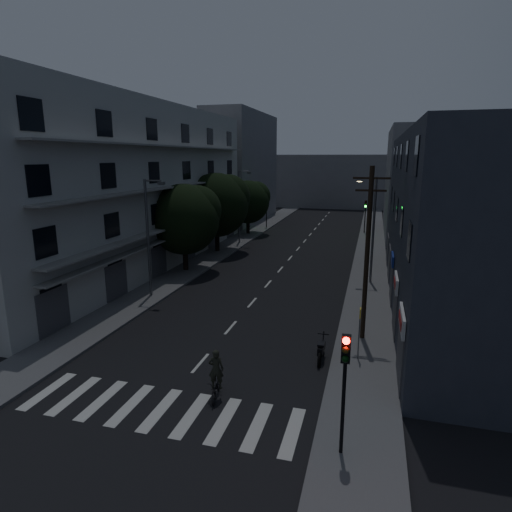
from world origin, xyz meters
The scene contains 23 objects.
ground centered at (0.00, 25.00, 0.00)m, with size 160.00×160.00×0.00m, color black.
sidewalk_left centered at (-7.50, 25.00, 0.07)m, with size 3.00×90.00×0.15m, color #565659.
sidewalk_right centered at (7.50, 25.00, 0.07)m, with size 3.00×90.00×0.15m, color #565659.
crosswalk centered at (0.00, -2.00, 0.00)m, with size 10.90×3.00×0.01m.
lane_markings centered at (0.00, 31.25, 0.01)m, with size 0.15×60.50×0.01m.
building_left centered at (-11.98, 18.00, 6.99)m, with size 7.00×36.00×14.00m.
building_right centered at (11.99, 14.00, 5.50)m, with size 6.19×28.00×11.00m.
building_far_left centered at (-12.00, 48.00, 8.00)m, with size 6.00×20.00×16.00m, color slate.
building_far_right centered at (12.00, 42.00, 6.50)m, with size 6.00×20.00×13.00m, color slate.
building_far_end centered at (0.00, 70.00, 5.00)m, with size 24.00×8.00×10.00m, color slate.
tree_near centered at (-7.65, 17.37, 4.71)m, with size 5.91×5.91×7.29m.
tree_mid centered at (-7.68, 25.24, 5.09)m, with size 6.43×6.43×7.91m.
tree_far centered at (-7.60, 36.09, 4.30)m, with size 5.36×5.36×6.63m.
traffic_signal_near centered at (6.95, -2.85, 3.10)m, with size 0.28×0.37×4.10m.
traffic_signal_far_right centered at (6.56, 40.30, 3.10)m, with size 0.28×0.37×4.10m.
traffic_signal_far_left centered at (-6.49, 40.97, 3.10)m, with size 0.28×0.37×4.10m.
street_lamp_left_near centered at (-7.02, 10.27, 4.60)m, with size 1.51×0.25×8.00m.
street_lamp_right centered at (7.49, 17.75, 4.60)m, with size 1.51×0.25×8.00m.
street_lamp_left_far centered at (-6.84, 30.15, 4.60)m, with size 1.51×0.25×8.00m.
utility_pole centered at (7.34, 6.75, 4.87)m, with size 1.80×0.24×9.00m.
bus_stop_sign centered at (7.21, 4.18, 1.89)m, with size 0.06×0.35×2.52m.
motorcycle centered at (5.50, 3.81, 0.50)m, with size 0.57×1.96×1.26m.
cyclist centered at (1.81, -0.61, 0.71)m, with size 0.87×1.74×2.11m.
Camera 1 is at (7.50, -15.28, 9.56)m, focal length 30.00 mm.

